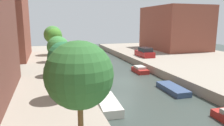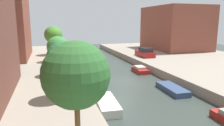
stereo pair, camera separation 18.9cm
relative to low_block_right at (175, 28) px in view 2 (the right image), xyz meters
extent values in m
plane|color=#333D38|center=(-18.00, -17.70, -5.44)|extent=(84.00, 84.00, 0.00)
cube|color=brown|center=(0.00, 0.00, 0.00)|extent=(10.00, 13.31, 8.88)
sphere|color=#2C622B|center=(-25.02, -31.34, -0.78)|extent=(2.83, 2.83, 2.83)
cylinder|color=brown|center=(-25.02, -23.79, -3.29)|extent=(0.31, 0.31, 2.29)
sphere|color=#25683A|center=(-25.02, -23.79, -1.29)|extent=(2.44, 2.44, 2.44)
cylinder|color=#523923|center=(-25.02, -16.23, -3.30)|extent=(0.30, 0.30, 2.28)
sphere|color=#3B853C|center=(-25.02, -16.23, -1.34)|extent=(2.35, 2.35, 2.35)
cylinder|color=brown|center=(-25.02, -7.78, -2.96)|extent=(0.35, 0.35, 2.96)
sphere|color=#417F27|center=(-25.02, -7.78, -0.70)|extent=(2.21, 2.21, 2.21)
cylinder|color=brown|center=(-25.02, -0.93, -3.22)|extent=(0.20, 0.20, 2.45)
sphere|color=#3F8037|center=(-25.02, -0.93, -0.91)|extent=(3.09, 3.09, 3.09)
cube|color=maroon|center=(-10.46, -7.44, -4.01)|extent=(1.90, 4.28, 0.87)
cube|color=#1E2328|center=(-10.46, -7.76, -3.24)|extent=(1.66, 2.36, 0.66)
cube|color=beige|center=(-21.82, -24.37, -5.11)|extent=(1.84, 4.34, 0.67)
cube|color=maroon|center=(-21.26, -16.87, -5.10)|extent=(1.58, 3.31, 0.69)
cube|color=#2D4C9E|center=(-21.26, -17.00, -4.59)|extent=(1.32, 1.83, 0.34)
cube|color=#33476B|center=(-14.54, -22.32, -5.18)|extent=(1.72, 4.12, 0.53)
cube|color=maroon|center=(-14.26, -14.02, -5.16)|extent=(1.43, 3.02, 0.55)
cube|color=#B2ADA3|center=(-14.26, -13.92, -4.74)|extent=(1.21, 1.66, 0.30)
camera|label=1|loc=(-26.24, -39.76, 1.36)|focal=34.15mm
camera|label=2|loc=(-26.06, -39.81, 1.36)|focal=34.15mm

